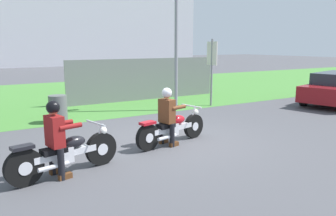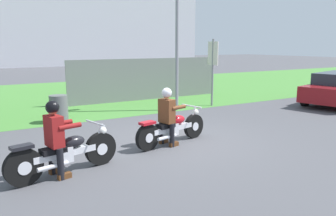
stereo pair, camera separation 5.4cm
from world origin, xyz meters
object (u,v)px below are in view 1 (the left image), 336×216
Objects in this scene: rider_follow at (56,133)px; trash_can at (58,109)px; motorcycle_follow at (66,154)px; sign_banner at (212,62)px; motorcycle_lead at (172,128)px; streetlight_pole at (179,5)px; rider_lead at (167,112)px.

trash_can is (0.98, 4.39, -0.40)m from rider_follow.
motorcycle_follow is 0.82× the size of sign_banner.
sign_banner is at bearing 29.07° from motorcycle_lead.
motorcycle_lead is 1.51× the size of rider_follow.
motorcycle_follow is 2.51× the size of trash_can.
rider_follow is 7.39m from streetlight_pole.
streetlight_pole is at bearing -178.55° from sign_banner.
rider_follow is 0.23× the size of streetlight_pole.
rider_follow is (-2.86, -0.69, 0.44)m from motorcycle_lead.
rider_lead is 0.65× the size of motorcycle_follow.
rider_lead is at bearing 179.13° from motorcycle_lead.
rider_follow reaches higher than motorcycle_follow.
rider_lead is 2.77m from rider_follow.
rider_follow reaches higher than trash_can.
streetlight_pole reaches higher than trash_can.
motorcycle_follow is at bearing -179.13° from rider_lead.
trash_can is at bearing 178.96° from sign_banner.
streetlight_pole reaches higher than motorcycle_follow.
motorcycle_lead is at bearing 0.68° from rider_follow.
sign_banner reaches higher than rider_lead.
motorcycle_lead is 5.52m from sign_banner.
motorcycle_follow reaches higher than motorcycle_lead.
motorcycle_lead is 5.47m from streetlight_pole.
motorcycle_follow is 0.46m from rider_follow.
motorcycle_follow is at bearing -147.51° from sign_banner.
rider_lead is 1.63× the size of trash_can.
motorcycle_follow is at bearing -140.58° from streetlight_pole.
streetlight_pole reaches higher than rider_lead.
rider_follow is at bearing -141.23° from streetlight_pole.
rider_lead is 0.23× the size of streetlight_pole.
streetlight_pole reaches higher than sign_banner.
sign_banner is (6.83, 4.28, 0.90)m from rider_follow.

